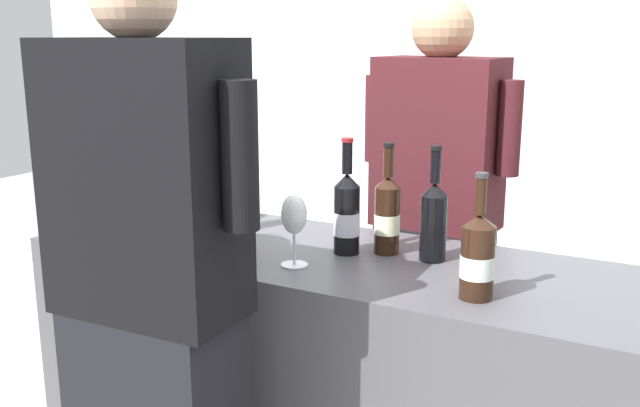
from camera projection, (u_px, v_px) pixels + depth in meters
name	position (u px, v px, depth m)	size (l,w,h in m)	color
wall_back	(536.00, 66.00, 4.25)	(8.00, 0.10, 2.80)	silver
counter	(339.00, 399.00, 2.24)	(1.92, 0.63, 0.95)	#4C4C51
wine_bottle_0	(433.00, 218.00, 2.05)	(0.08, 0.08, 0.34)	black
wine_bottle_1	(387.00, 214.00, 2.12)	(0.08, 0.08, 0.33)	black
wine_bottle_2	(205.00, 189.00, 2.45)	(0.07, 0.07, 0.34)	black
wine_bottle_3	(478.00, 256.00, 1.76)	(0.09, 0.09, 0.32)	black
wine_bottle_4	(241.00, 192.00, 2.38)	(0.07, 0.07, 0.34)	black
wine_bottle_5	(113.00, 197.00, 2.38)	(0.08, 0.08, 0.32)	black
wine_bottle_6	(161.00, 195.00, 2.36)	(0.08, 0.08, 0.34)	black
wine_bottle_7	(347.00, 213.00, 2.12)	(0.08, 0.08, 0.35)	black
wine_bottle_8	(186.00, 189.00, 2.51)	(0.08, 0.08, 0.30)	black
wine_bottle_9	(140.00, 208.00, 2.24)	(0.07, 0.07, 0.31)	black
wine_glass	(294.00, 217.00, 2.00)	(0.08, 0.08, 0.21)	silver
ice_bucket	(199.00, 221.00, 2.12)	(0.24, 0.24, 0.20)	silver
person_server	(434.00, 239.00, 2.67)	(0.60, 0.28, 1.72)	black
person_guest	(154.00, 342.00, 1.74)	(0.61, 0.25, 1.76)	black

